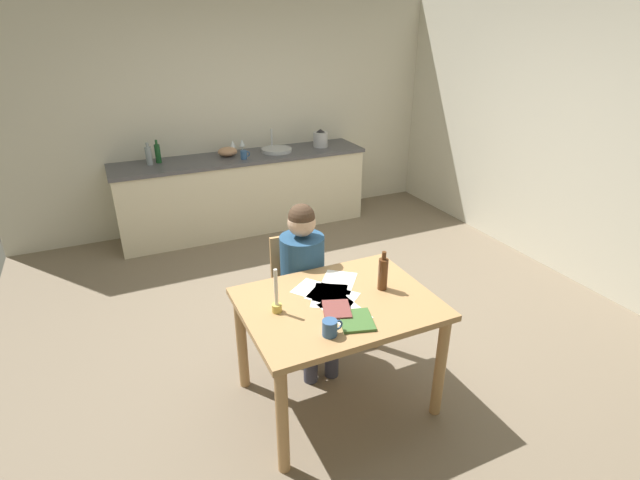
# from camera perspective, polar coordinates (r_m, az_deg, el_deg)

# --- Properties ---
(ground_plane) EXTENTS (5.20, 5.20, 0.04)m
(ground_plane) POSITION_cam_1_polar(r_m,az_deg,el_deg) (4.17, 0.44, -9.88)
(ground_plane) COLOR #7A6B56
(wall_back) EXTENTS (5.20, 0.12, 2.60)m
(wall_back) POSITION_cam_1_polar(r_m,az_deg,el_deg) (5.98, -10.54, 14.30)
(wall_back) COLOR beige
(wall_back) RESTS_ON ground
(wall_right) EXTENTS (0.12, 5.20, 2.60)m
(wall_right) POSITION_cam_1_polar(r_m,az_deg,el_deg) (5.22, 27.77, 10.39)
(wall_right) COLOR beige
(wall_right) RESTS_ON ground
(kitchen_counter) EXTENTS (2.92, 0.64, 0.90)m
(kitchen_counter) POSITION_cam_1_polar(r_m,az_deg,el_deg) (5.85, -8.97, 5.57)
(kitchen_counter) COLOR beige
(kitchen_counter) RESTS_ON ground
(dining_table) EXTENTS (1.18, 0.89, 0.77)m
(dining_table) POSITION_cam_1_polar(r_m,az_deg,el_deg) (3.05, 2.13, -9.10)
(dining_table) COLOR tan
(dining_table) RESTS_ON ground
(chair_at_table) EXTENTS (0.43, 0.43, 0.88)m
(chair_at_table) POSITION_cam_1_polar(r_m,az_deg,el_deg) (3.67, -2.49, -5.59)
(chair_at_table) COLOR tan
(chair_at_table) RESTS_ON ground
(person_seated) EXTENTS (0.34, 0.60, 1.19)m
(person_seated) POSITION_cam_1_polar(r_m,az_deg,el_deg) (3.46, -1.73, -4.14)
(person_seated) COLOR navy
(person_seated) RESTS_ON ground
(coffee_mug) EXTENTS (0.12, 0.08, 0.09)m
(coffee_mug) POSITION_cam_1_polar(r_m,az_deg,el_deg) (2.67, 1.22, -10.33)
(coffee_mug) COLOR #33598C
(coffee_mug) RESTS_ON dining_table
(candlestick) EXTENTS (0.06, 0.06, 0.28)m
(candlestick) POSITION_cam_1_polar(r_m,az_deg,el_deg) (2.86, -5.16, -7.09)
(candlestick) COLOR gold
(candlestick) RESTS_ON dining_table
(book_magazine) EXTENTS (0.24, 0.27, 0.02)m
(book_magazine) POSITION_cam_1_polar(r_m,az_deg,el_deg) (2.81, 4.31, -9.45)
(book_magazine) COLOR #3F682F
(book_magazine) RESTS_ON dining_table
(book_cookery) EXTENTS (0.21, 0.24, 0.03)m
(book_cookery) POSITION_cam_1_polar(r_m,az_deg,el_deg) (2.88, 1.99, -8.29)
(book_cookery) COLOR brown
(book_cookery) RESTS_ON dining_table
(paper_letter) EXTENTS (0.34, 0.36, 0.00)m
(paper_letter) POSITION_cam_1_polar(r_m,az_deg,el_deg) (3.09, -0.26, -6.01)
(paper_letter) COLOR white
(paper_letter) RESTS_ON dining_table
(paper_bill) EXTENTS (0.35, 0.36, 0.00)m
(paper_bill) POSITION_cam_1_polar(r_m,az_deg,el_deg) (3.19, 2.15, -4.97)
(paper_bill) COLOR white
(paper_bill) RESTS_ON dining_table
(paper_envelope) EXTENTS (0.25, 0.32, 0.00)m
(paper_envelope) POSITION_cam_1_polar(r_m,az_deg,el_deg) (2.90, 2.88, -8.37)
(paper_envelope) COLOR white
(paper_envelope) RESTS_ON dining_table
(paper_receipt) EXTENTS (0.33, 0.36, 0.00)m
(paper_receipt) POSITION_cam_1_polar(r_m,az_deg,el_deg) (3.04, 1.14, -6.59)
(paper_receipt) COLOR white
(paper_receipt) RESTS_ON dining_table
(paper_notice) EXTENTS (0.35, 0.36, 0.00)m
(paper_notice) POSITION_cam_1_polar(r_m,az_deg,el_deg) (3.04, 1.50, -6.62)
(paper_notice) COLOR white
(paper_notice) RESTS_ON dining_table
(wine_bottle_on_table) EXTENTS (0.06, 0.06, 0.26)m
(wine_bottle_on_table) POSITION_cam_1_polar(r_m,az_deg,el_deg) (3.08, 7.45, -3.93)
(wine_bottle_on_table) COLOR #593319
(wine_bottle_on_table) RESTS_ON dining_table
(sink_unit) EXTENTS (0.36, 0.36, 0.24)m
(sink_unit) POSITION_cam_1_polar(r_m,az_deg,el_deg) (5.85, -5.17, 10.58)
(sink_unit) COLOR #B2B7BC
(sink_unit) RESTS_ON kitchen_counter
(bottle_oil) EXTENTS (0.07, 0.07, 0.24)m
(bottle_oil) POSITION_cam_1_polar(r_m,az_deg,el_deg) (5.57, -19.59, 9.39)
(bottle_oil) COLOR #8C999E
(bottle_oil) RESTS_ON kitchen_counter
(bottle_vinegar) EXTENTS (0.06, 0.06, 0.25)m
(bottle_vinegar) POSITION_cam_1_polar(r_m,az_deg,el_deg) (5.62, -18.64, 9.70)
(bottle_vinegar) COLOR #194C23
(bottle_vinegar) RESTS_ON kitchen_counter
(mixing_bowl) EXTENTS (0.22, 0.22, 0.10)m
(mixing_bowl) POSITION_cam_1_polar(r_m,az_deg,el_deg) (5.73, -10.87, 10.23)
(mixing_bowl) COLOR tan
(mixing_bowl) RESTS_ON kitchen_counter
(stovetop_kettle) EXTENTS (0.18, 0.18, 0.22)m
(stovetop_kettle) POSITION_cam_1_polar(r_m,az_deg,el_deg) (6.04, 0.06, 11.88)
(stovetop_kettle) COLOR #B7BABF
(stovetop_kettle) RESTS_ON kitchen_counter
(wine_glass_near_sink) EXTENTS (0.07, 0.07, 0.15)m
(wine_glass_near_sink) POSITION_cam_1_polar(r_m,az_deg,el_deg) (5.85, -9.21, 11.25)
(wine_glass_near_sink) COLOR silver
(wine_glass_near_sink) RESTS_ON kitchen_counter
(wine_glass_by_kettle) EXTENTS (0.07, 0.07, 0.15)m
(wine_glass_by_kettle) POSITION_cam_1_polar(r_m,az_deg,el_deg) (5.82, -10.30, 11.10)
(wine_glass_by_kettle) COLOR silver
(wine_glass_by_kettle) RESTS_ON kitchen_counter
(teacup_on_counter) EXTENTS (0.11, 0.07, 0.10)m
(teacup_on_counter) POSITION_cam_1_polar(r_m,az_deg,el_deg) (5.57, -8.98, 9.93)
(teacup_on_counter) COLOR #33598C
(teacup_on_counter) RESTS_ON kitchen_counter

